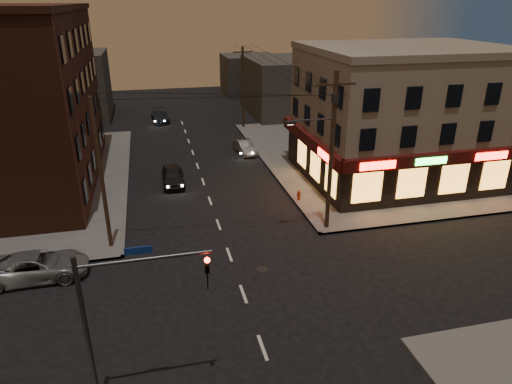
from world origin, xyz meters
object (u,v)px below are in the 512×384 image
object	(u,v)px
sedan_near	(173,176)
sedan_far	(160,116)
suv_cross	(37,266)
sedan_mid	(245,147)
fire_hydrant	(299,195)

from	to	relation	value
sedan_near	sedan_far	distance (m)	21.21
sedan_far	suv_cross	bearing A→B (deg)	-107.67
suv_cross	sedan_far	world-z (taller)	suv_cross
suv_cross	sedan_near	xyz separation A→B (m)	(8.01, 12.02, -0.00)
sedan_mid	sedan_far	world-z (taller)	sedan_far
sedan_near	sedan_mid	bearing A→B (deg)	42.05
suv_cross	sedan_far	size ratio (longest dim) A/B	1.12
sedan_mid	sedan_near	bearing A→B (deg)	-145.61
suv_cross	sedan_near	distance (m)	14.44
sedan_near	sedan_far	bearing A→B (deg)	90.67
sedan_far	sedan_mid	bearing A→B (deg)	-67.32
sedan_mid	fire_hydrant	xyz separation A→B (m)	(1.46, -12.20, -0.07)
sedan_near	fire_hydrant	distance (m)	10.47
suv_cross	fire_hydrant	distance (m)	17.99
sedan_near	fire_hydrant	size ratio (longest dim) A/B	5.66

